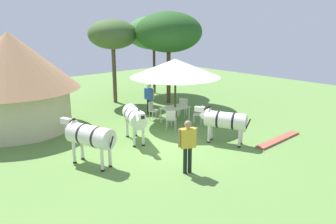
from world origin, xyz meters
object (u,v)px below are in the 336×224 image
(zebra_nearest_camera, at_px, (135,117))
(zebra_toward_hut, at_px, (224,120))
(patio_chair_near_hut, at_px, (183,106))
(zebra_by_umbrella, at_px, (89,136))
(thatched_hut, at_px, (13,77))
(acacia_tree_behind_hut, at_px, (113,35))
(shade_umbrella, at_px, (175,68))
(guest_beside_umbrella, at_px, (149,96))
(patio_chair_east_end, at_px, (153,109))
(patio_chair_west_end, at_px, (171,118))
(acacia_tree_right_background, at_px, (154,33))
(patio_dining_table, at_px, (175,109))
(patio_chair_near_lawn, at_px, (200,113))
(acacia_tree_left_background, at_px, (169,32))
(standing_watcher, at_px, (188,142))

(zebra_nearest_camera, bearing_deg, zebra_toward_hut, 157.26)
(patio_chair_near_hut, relative_size, zebra_by_umbrella, 0.40)
(thatched_hut, distance_m, acacia_tree_behind_hut, 6.49)
(shade_umbrella, distance_m, guest_beside_umbrella, 2.50)
(patio_chair_east_end, relative_size, zebra_by_umbrella, 0.40)
(patio_chair_west_end, xyz_separation_m, zebra_toward_hut, (0.39, -2.68, 0.43))
(zebra_nearest_camera, bearing_deg, zebra_by_umbrella, 40.29)
(patio_chair_west_end, bearing_deg, acacia_tree_right_background, 107.70)
(patio_chair_east_end, distance_m, guest_beside_umbrella, 1.04)
(patio_chair_east_end, distance_m, acacia_tree_right_background, 7.21)
(shade_umbrella, relative_size, patio_chair_east_end, 4.71)
(patio_dining_table, xyz_separation_m, patio_chair_near_hut, (1.05, 0.56, -0.13))
(patio_chair_near_lawn, bearing_deg, zebra_by_umbrella, 152.54)
(patio_chair_near_hut, height_order, guest_beside_umbrella, guest_beside_umbrella)
(patio_chair_east_end, xyz_separation_m, acacia_tree_behind_hut, (0.60, 4.32, 3.46))
(patio_chair_east_end, distance_m, zebra_nearest_camera, 3.25)
(patio_chair_west_end, distance_m, acacia_tree_right_background, 8.73)
(patio_dining_table, xyz_separation_m, patio_chair_near_lawn, (0.67, -0.98, -0.13))
(acacia_tree_right_background, bearing_deg, patio_chair_east_end, -130.19)
(acacia_tree_left_background, bearing_deg, zebra_toward_hut, -114.14)
(zebra_nearest_camera, xyz_separation_m, zebra_by_umbrella, (-2.44, -0.80, 0.00))
(patio_chair_near_hut, bearing_deg, patio_chair_west_end, 95.15)
(zebra_by_umbrella, distance_m, zebra_toward_hut, 5.23)
(patio_chair_near_lawn, bearing_deg, acacia_tree_left_background, 33.01)
(patio_chair_near_hut, xyz_separation_m, acacia_tree_right_background, (2.49, 5.33, 3.49))
(patio_chair_near_lawn, distance_m, guest_beside_umbrella, 3.01)
(guest_beside_umbrella, bearing_deg, patio_dining_table, -20.82)
(acacia_tree_right_background, bearing_deg, zebra_nearest_camera, -134.08)
(patio_chair_east_end, height_order, standing_watcher, standing_watcher)
(zebra_by_umbrella, xyz_separation_m, acacia_tree_left_background, (7.90, 4.88, 3.10))
(patio_dining_table, height_order, zebra_nearest_camera, zebra_nearest_camera)
(thatched_hut, xyz_separation_m, patio_chair_near_lawn, (6.70, -4.88, -1.84))
(patio_chair_east_end, distance_m, acacia_tree_behind_hut, 5.57)
(guest_beside_umbrella, distance_m, zebra_by_umbrella, 6.51)
(patio_chair_east_end, bearing_deg, standing_watcher, 34.80)
(standing_watcher, xyz_separation_m, zebra_nearest_camera, (0.46, 3.43, -0.03))
(patio_chair_near_hut, relative_size, patio_chair_west_end, 1.00)
(patio_dining_table, bearing_deg, zebra_by_umbrella, -162.55)
(patio_chair_east_end, relative_size, acacia_tree_left_background, 0.17)
(patio_chair_near_lawn, xyz_separation_m, zebra_by_umbrella, (-6.17, -0.74, 0.51))
(patio_chair_west_end, height_order, zebra_toward_hut, zebra_toward_hut)
(thatched_hut, xyz_separation_m, patio_chair_east_end, (5.50, -2.83, -1.84))
(patio_chair_near_hut, relative_size, patio_chair_east_end, 1.00)
(patio_chair_east_end, bearing_deg, acacia_tree_right_background, -156.55)
(thatched_hut, distance_m, zebra_nearest_camera, 5.83)
(zebra_by_umbrella, bearing_deg, acacia_tree_left_background, 13.67)
(patio_chair_east_end, relative_size, patio_chair_west_end, 1.00)
(patio_chair_west_end, bearing_deg, standing_watcher, -73.73)
(shade_umbrella, height_order, zebra_by_umbrella, shade_umbrella)
(shade_umbrella, bearing_deg, zebra_nearest_camera, -163.17)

